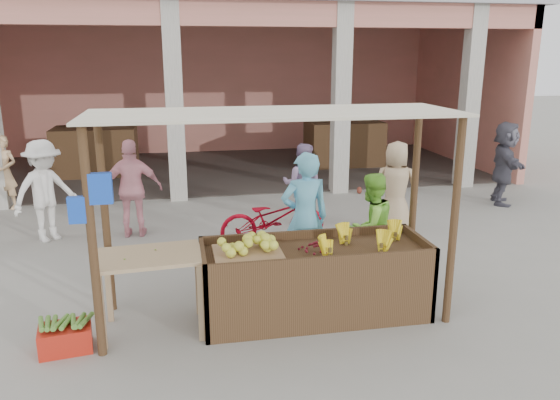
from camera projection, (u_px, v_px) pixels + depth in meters
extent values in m
plane|color=gray|center=(272.00, 318.00, 6.36)|extent=(60.00, 60.00, 0.00)
cube|color=tan|center=(207.00, 87.00, 16.65)|extent=(14.00, 0.20, 4.00)
cube|color=tan|center=(463.00, 90.00, 15.15)|extent=(0.20, 6.00, 4.00)
cube|color=tan|center=(222.00, 13.00, 10.74)|extent=(14.00, 0.30, 0.50)
cube|color=slate|center=(211.00, 6.00, 13.35)|extent=(14.40, 6.40, 0.20)
cube|color=beige|center=(174.00, 104.00, 11.01)|extent=(0.35, 0.35, 4.00)
cube|color=beige|center=(341.00, 101.00, 11.65)|extent=(0.35, 0.35, 4.00)
cube|color=beige|center=(470.00, 99.00, 12.20)|extent=(0.35, 0.35, 4.00)
cube|color=#4D341E|center=(96.00, 151.00, 13.72)|extent=(2.00, 1.20, 1.20)
cube|color=#4D341E|center=(344.00, 143.00, 14.90)|extent=(2.00, 1.20, 1.20)
cube|color=#4D341E|center=(315.00, 283.00, 6.35)|extent=(2.60, 0.95, 0.80)
cylinder|color=#4D341E|center=(93.00, 246.00, 5.29)|extent=(0.09, 0.09, 2.35)
cylinder|color=#4D341E|center=(454.00, 224.00, 5.98)|extent=(0.09, 0.09, 2.35)
cylinder|color=#4D341E|center=(105.00, 216.00, 6.29)|extent=(0.09, 0.09, 2.35)
cylinder|color=#4D341E|center=(414.00, 200.00, 6.98)|extent=(0.09, 0.09, 2.35)
cube|color=beige|center=(275.00, 113.00, 5.83)|extent=(4.00, 1.35, 0.03)
cube|color=blue|center=(100.00, 188.00, 5.16)|extent=(0.22, 0.08, 0.30)
cube|color=blue|center=(78.00, 210.00, 5.17)|extent=(0.18, 0.07, 0.26)
cube|color=#97704E|center=(248.00, 255.00, 6.04)|extent=(0.75, 0.65, 0.06)
ellipsoid|color=#E5E343|center=(248.00, 246.00, 6.02)|extent=(0.64, 0.56, 0.14)
ellipsoid|color=maroon|center=(317.00, 247.00, 6.17)|extent=(0.45, 0.37, 0.14)
cube|color=tan|center=(150.00, 256.00, 5.86)|extent=(1.16, 0.82, 0.04)
cube|color=tan|center=(102.00, 312.00, 5.58)|extent=(0.06, 0.06, 0.86)
cube|color=tan|center=(201.00, 303.00, 5.77)|extent=(0.06, 0.06, 0.86)
cube|color=tan|center=(108.00, 286.00, 6.19)|extent=(0.06, 0.06, 0.86)
cube|color=tan|center=(198.00, 280.00, 6.37)|extent=(0.06, 0.06, 0.86)
cube|color=#B62113|center=(66.00, 338.00, 5.65)|extent=(0.57, 0.44, 0.27)
ellipsoid|color=maroon|center=(360.00, 180.00, 11.91)|extent=(0.44, 0.44, 0.60)
ellipsoid|color=maroon|center=(374.00, 179.00, 12.02)|extent=(0.44, 0.44, 0.60)
imported|color=#5FBAE0|center=(305.00, 214.00, 7.17)|extent=(0.73, 0.55, 1.89)
imported|color=#83D73F|center=(371.00, 225.00, 7.26)|extent=(0.86, 0.71, 1.56)
imported|color=maroon|center=(273.00, 217.00, 8.64)|extent=(0.82, 1.86, 0.94)
imported|color=silver|center=(45.00, 187.00, 8.77)|extent=(1.26, 1.17, 1.80)
imported|color=pink|center=(133.00, 185.00, 9.00)|extent=(1.06, 0.60, 1.75)
imported|color=tan|center=(396.00, 183.00, 9.11)|extent=(0.99, 0.81, 1.76)
imported|color=#494754|center=(504.00, 161.00, 10.99)|extent=(1.25, 1.77, 1.77)
imported|color=tan|center=(4.00, 171.00, 10.66)|extent=(0.68, 0.60, 1.52)
imported|color=gray|center=(302.00, 181.00, 9.66)|extent=(0.89, 0.69, 1.61)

